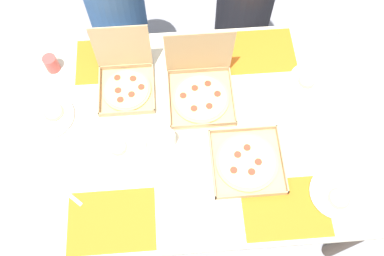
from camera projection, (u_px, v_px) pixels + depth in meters
The scene contains 22 objects.
ground_plane at pixel (192, 179), 2.52m from camera, with size 6.00×6.00×0.00m, color gray.
dining_table at pixel (192, 136), 1.94m from camera, with size 1.60×1.09×0.73m.
placemat_near_left at pixel (112, 221), 1.67m from camera, with size 0.36×0.26×0.00m, color orange.
placemat_near_right at pixel (286, 208), 1.70m from camera, with size 0.36×0.26×0.00m, color orange.
placemat_far_left at pixel (113, 60), 2.01m from camera, with size 0.36×0.26×0.00m, color orange.
placemat_far_right at pixel (258, 51), 2.03m from camera, with size 0.36×0.26×0.00m, color orange.
pizza_box_center at pixel (200, 88), 1.88m from camera, with size 0.30×0.31×0.34m.
pizza_box_edge_far at pixel (247, 162), 1.77m from camera, with size 0.31×0.31×0.04m.
pizza_box_corner_right at pixel (126, 81), 1.91m from camera, with size 0.26×0.28×0.29m.
plate_far_left at pixel (310, 81), 1.95m from camera, with size 0.20×0.20×0.03m.
plate_middle at pixel (50, 116), 1.87m from camera, with size 0.23×0.23×0.03m.
plate_near_left at pixel (123, 146), 1.81m from camera, with size 0.20×0.20×0.03m.
plate_far_right at pixel (337, 193), 1.71m from camera, with size 0.23×0.23×0.03m.
cup_spare at pixel (51, 64), 1.95m from camera, with size 0.07×0.07×0.09m, color #BF4742.
cup_clear_right at pixel (168, 139), 1.78m from camera, with size 0.06×0.06×0.09m, color silver.
cup_dark at pixel (193, 51), 1.97m from camera, with size 0.07×0.07×0.10m, color silver.
cup_red at pixel (331, 33), 2.03m from camera, with size 0.08×0.08×0.09m, color silver.
fork_by_near_left at pixel (322, 139), 1.83m from camera, with size 0.19×0.02×0.01m, color #B7B7BC.
fork_by_far_right at pixel (65, 192), 1.73m from camera, with size 0.19×0.02×0.01m, color #B7B7BC.
knife_by_near_right at pixel (181, 207), 1.70m from camera, with size 0.21×0.02×0.01m, color #B7B7BC.
diner_left_seat at pixel (120, 23), 2.38m from camera, with size 0.32×0.32×1.15m.
diner_right_seat at pixel (243, 16), 2.40m from camera, with size 0.32×0.32×1.15m.
Camera 1 is at (-0.06, -0.79, 2.41)m, focal length 38.29 mm.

